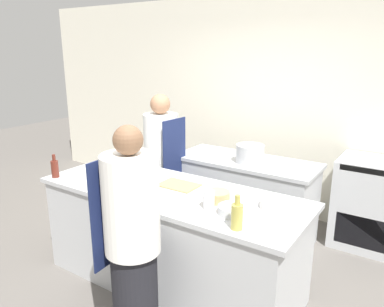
# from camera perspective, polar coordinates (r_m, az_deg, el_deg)

# --- Properties ---
(ground_plane) EXTENTS (16.00, 16.00, 0.00)m
(ground_plane) POSITION_cam_1_polar(r_m,az_deg,el_deg) (3.76, -3.13, -18.85)
(ground_plane) COLOR #605B56
(wall_back) EXTENTS (8.00, 0.06, 2.80)m
(wall_back) POSITION_cam_1_polar(r_m,az_deg,el_deg) (5.02, 11.44, 7.03)
(wall_back) COLOR silver
(wall_back) RESTS_ON ground_plane
(prep_counter) EXTENTS (2.45, 0.91, 0.93)m
(prep_counter) POSITION_cam_1_polar(r_m,az_deg,el_deg) (3.52, -3.24, -12.58)
(prep_counter) COLOR #B7BABC
(prep_counter) RESTS_ON ground_plane
(pass_counter) EXTENTS (1.60, 0.67, 0.93)m
(pass_counter) POSITION_cam_1_polar(r_m,az_deg,el_deg) (4.39, 8.03, -6.74)
(pass_counter) COLOR #B7BABC
(pass_counter) RESTS_ON ground_plane
(oven_range) EXTENTS (0.83, 0.61, 0.99)m
(oven_range) POSITION_cam_1_polar(r_m,az_deg,el_deg) (4.56, 26.18, -7.03)
(oven_range) COLOR #B7BABC
(oven_range) RESTS_ON ground_plane
(chef_at_prep_near) EXTENTS (0.41, 0.39, 1.66)m
(chef_at_prep_near) POSITION_cam_1_polar(r_m,az_deg,el_deg) (2.72, -9.05, -13.23)
(chef_at_prep_near) COLOR black
(chef_at_prep_near) RESTS_ON ground_plane
(chef_at_stove) EXTENTS (0.42, 0.40, 1.65)m
(chef_at_stove) POSITION_cam_1_polar(r_m,az_deg,el_deg) (4.36, -4.62, -1.89)
(chef_at_stove) COLOR black
(chef_at_stove) RESTS_ON ground_plane
(bottle_olive_oil) EXTENTS (0.07, 0.07, 0.23)m
(bottle_olive_oil) POSITION_cam_1_polar(r_m,az_deg,el_deg) (3.84, -20.16, -2.12)
(bottle_olive_oil) COLOR #5B2319
(bottle_olive_oil) RESTS_ON prep_counter
(bottle_vinegar) EXTENTS (0.07, 0.07, 0.28)m
(bottle_vinegar) POSITION_cam_1_polar(r_m,az_deg,el_deg) (3.61, -9.17, -2.09)
(bottle_vinegar) COLOR black
(bottle_vinegar) RESTS_ON prep_counter
(bottle_wine) EXTENTS (0.09, 0.09, 0.21)m
(bottle_wine) POSITION_cam_1_polar(r_m,az_deg,el_deg) (2.91, 2.59, -6.96)
(bottle_wine) COLOR silver
(bottle_wine) RESTS_ON prep_counter
(bottle_cooking_oil) EXTENTS (0.06, 0.06, 0.25)m
(bottle_cooking_oil) POSITION_cam_1_polar(r_m,az_deg,el_deg) (3.26, -7.42, -4.18)
(bottle_cooking_oil) COLOR #19471E
(bottle_cooking_oil) RESTS_ON prep_counter
(bottle_sauce) EXTENTS (0.08, 0.08, 0.25)m
(bottle_sauce) POSITION_cam_1_polar(r_m,az_deg,el_deg) (2.61, 6.87, -9.39)
(bottle_sauce) COLOR #B2A84C
(bottle_sauce) RESTS_ON prep_counter
(bowl_mixing_large) EXTENTS (0.23, 0.23, 0.09)m
(bowl_mixing_large) POSITION_cam_1_polar(r_m,az_deg,el_deg) (3.83, -10.04, -2.12)
(bowl_mixing_large) COLOR navy
(bowl_mixing_large) RESTS_ON prep_counter
(bowl_prep_small) EXTENTS (0.28, 0.28, 0.06)m
(bowl_prep_small) POSITION_cam_1_polar(r_m,az_deg,el_deg) (3.01, 12.92, -7.56)
(bowl_prep_small) COLOR white
(bowl_prep_small) RESTS_ON prep_counter
(bowl_ceramic_blue) EXTENTS (0.20, 0.20, 0.08)m
(bowl_ceramic_blue) POSITION_cam_1_polar(r_m,az_deg,el_deg) (3.07, 3.88, -6.51)
(bowl_ceramic_blue) COLOR tan
(bowl_ceramic_blue) RESTS_ON prep_counter
(bowl_wooden_salad) EXTENTS (0.22, 0.22, 0.07)m
(bowl_wooden_salad) POSITION_cam_1_polar(r_m,az_deg,el_deg) (2.86, 6.21, -8.54)
(bowl_wooden_salad) COLOR #B7BABC
(bowl_wooden_salad) RESTS_ON prep_counter
(cutting_board) EXTENTS (0.35, 0.25, 0.01)m
(cutting_board) POSITION_cam_1_polar(r_m,az_deg,el_deg) (3.41, -2.03, -4.83)
(cutting_board) COLOR tan
(cutting_board) RESTS_ON prep_counter
(stockpot) EXTENTS (0.31, 0.31, 0.20)m
(stockpot) POSITION_cam_1_polar(r_m,az_deg,el_deg) (4.11, 8.82, -0.03)
(stockpot) COLOR #B7BABC
(stockpot) RESTS_ON pass_counter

